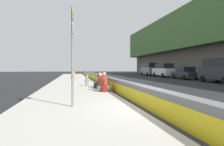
# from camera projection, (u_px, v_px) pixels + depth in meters

# --- Properties ---
(ground_plane) EXTENTS (160.00, 160.00, 0.00)m
(ground_plane) POSITION_uv_depth(u_px,v_px,m) (150.00, 111.00, 6.78)
(ground_plane) COLOR #232326
(ground_plane) RESTS_ON ground
(sidewalk_strip) EXTENTS (80.00, 4.40, 0.14)m
(sidewalk_strip) POSITION_uv_depth(u_px,v_px,m) (75.00, 112.00, 6.24)
(sidewalk_strip) COLOR #B5B2A8
(sidewalk_strip) RESTS_ON ground_plane
(jersey_barrier) EXTENTS (76.00, 0.45, 0.85)m
(jersey_barrier) POSITION_uv_depth(u_px,v_px,m) (150.00, 99.00, 6.77)
(jersey_barrier) COLOR slate
(jersey_barrier) RESTS_ON ground_plane
(route_sign_post) EXTENTS (0.44, 0.09, 3.60)m
(route_sign_post) POSITION_uv_depth(u_px,v_px,m) (73.00, 49.00, 6.81)
(route_sign_post) COLOR gray
(route_sign_post) RESTS_ON sidewalk_strip
(fire_hydrant) EXTENTS (0.26, 0.46, 0.88)m
(fire_hydrant) POSITION_uv_depth(u_px,v_px,m) (87.00, 80.00, 14.84)
(fire_hydrant) COLOR gray
(fire_hydrant) RESTS_ON sidewalk_strip
(seated_person_foreground) EXTENTS (0.82, 0.92, 1.15)m
(seated_person_foreground) POSITION_uv_depth(u_px,v_px,m) (104.00, 85.00, 11.55)
(seated_person_foreground) COLOR #706651
(seated_person_foreground) RESTS_ON sidewalk_strip
(seated_person_middle) EXTENTS (0.76, 0.86, 1.06)m
(seated_person_middle) POSITION_uv_depth(u_px,v_px,m) (100.00, 84.00, 13.00)
(seated_person_middle) COLOR black
(seated_person_middle) RESTS_ON sidewalk_strip
(seated_person_rear) EXTENTS (0.79, 0.88, 1.07)m
(seated_person_rear) POSITION_uv_depth(u_px,v_px,m) (100.00, 82.00, 14.08)
(seated_person_rear) COLOR black
(seated_person_rear) RESTS_ON sidewalk_strip
(backpack) EXTENTS (0.32, 0.28, 0.40)m
(backpack) POSITION_uv_depth(u_px,v_px,m) (105.00, 89.00, 11.09)
(backpack) COLOR maroon
(backpack) RESTS_ON sidewalk_strip
(construction_barrel) EXTENTS (0.54, 0.54, 0.95)m
(construction_barrel) POSITION_uv_depth(u_px,v_px,m) (73.00, 75.00, 25.60)
(construction_barrel) COLOR orange
(construction_barrel) RESTS_ON sidewalk_strip
(parked_car_third) EXTENTS (5.17, 2.24, 2.56)m
(parked_car_third) POSITION_uv_depth(u_px,v_px,m) (222.00, 70.00, 19.35)
(parked_car_third) COLOR #28282D
(parked_car_third) RESTS_ON ground_plane
(parked_car_fourth) EXTENTS (4.56, 2.08, 1.71)m
(parked_car_fourth) POSITION_uv_depth(u_px,v_px,m) (185.00, 73.00, 25.74)
(parked_car_fourth) COLOR #28282D
(parked_car_fourth) RESTS_ON ground_plane
(parked_car_midline) EXTENTS (4.84, 2.14, 2.28)m
(parked_car_midline) POSITION_uv_depth(u_px,v_px,m) (164.00, 70.00, 31.53)
(parked_car_midline) COLOR silver
(parked_car_midline) RESTS_ON ground_plane
(parked_car_far) EXTENTS (5.16, 2.22, 2.56)m
(parked_car_far) POSITION_uv_depth(u_px,v_px,m) (149.00, 69.00, 37.96)
(parked_car_far) COLOR slate
(parked_car_far) RESTS_ON ground_plane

